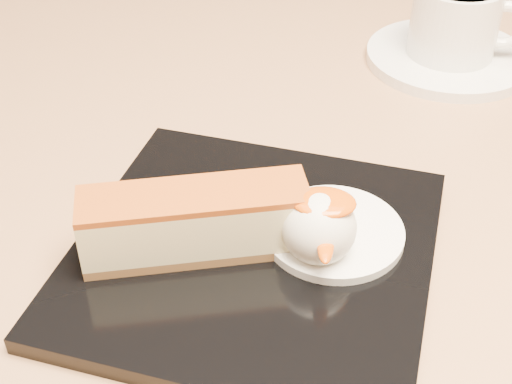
# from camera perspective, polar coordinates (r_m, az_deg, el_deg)

# --- Properties ---
(table) EXTENTS (0.80, 0.80, 0.72)m
(table) POSITION_cam_1_polar(r_m,az_deg,el_deg) (0.61, -4.61, -12.10)
(table) COLOR black
(table) RESTS_ON ground
(dessert_plate) EXTENTS (0.26, 0.26, 0.01)m
(dessert_plate) POSITION_cam_1_polar(r_m,az_deg,el_deg) (0.45, -0.22, -4.95)
(dessert_plate) COLOR black
(dessert_plate) RESTS_ON table
(cheesecake) EXTENTS (0.14, 0.07, 0.04)m
(cheesecake) POSITION_cam_1_polar(r_m,az_deg,el_deg) (0.43, -4.90, -2.39)
(cheesecake) COLOR brown
(cheesecake) RESTS_ON dessert_plate
(cream_smear) EXTENTS (0.09, 0.09, 0.01)m
(cream_smear) POSITION_cam_1_polar(r_m,az_deg,el_deg) (0.46, 6.21, -3.19)
(cream_smear) COLOR white
(cream_smear) RESTS_ON dessert_plate
(ice_cream_scoop) EXTENTS (0.05, 0.05, 0.05)m
(ice_cream_scoop) POSITION_cam_1_polar(r_m,az_deg,el_deg) (0.43, 5.05, -2.85)
(ice_cream_scoop) COLOR white
(ice_cream_scoop) RESTS_ON cream_smear
(mango_sauce) EXTENTS (0.04, 0.03, 0.01)m
(mango_sauce) POSITION_cam_1_polar(r_m,az_deg,el_deg) (0.42, 5.46, -0.83)
(mango_sauce) COLOR #D84F06
(mango_sauce) RESTS_ON ice_cream_scoop
(mint_sprig) EXTENTS (0.03, 0.02, 0.00)m
(mint_sprig) POSITION_cam_1_polar(r_m,az_deg,el_deg) (0.47, 2.70, -0.68)
(mint_sprig) COLOR #2E8D37
(mint_sprig) RESTS_ON cream_smear
(saucer) EXTENTS (0.15, 0.15, 0.01)m
(saucer) POSITION_cam_1_polar(r_m,az_deg,el_deg) (0.70, 15.10, 10.35)
(saucer) COLOR white
(saucer) RESTS_ON table
(coffee_cup) EXTENTS (0.11, 0.08, 0.06)m
(coffee_cup) POSITION_cam_1_polar(r_m,az_deg,el_deg) (0.68, 15.80, 13.16)
(coffee_cup) COLOR white
(coffee_cup) RESTS_ON saucer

